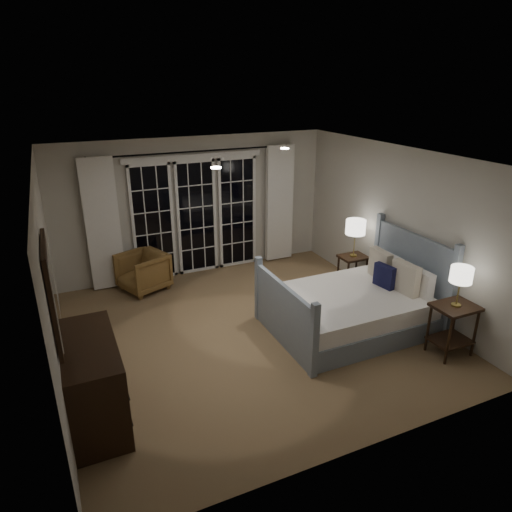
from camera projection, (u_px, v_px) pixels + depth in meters
name	position (u px, v px, depth m)	size (l,w,h in m)	color
floor	(251.00, 332.00, 6.61)	(5.00, 5.00, 0.00)	olive
ceiling	(250.00, 158.00, 5.70)	(5.00, 5.00, 0.00)	white
wall_left	(50.00, 283.00, 5.20)	(0.02, 5.00, 2.50)	beige
wall_right	(397.00, 228.00, 7.11)	(0.02, 5.00, 2.50)	beige
wall_back	(196.00, 207.00, 8.28)	(5.00, 0.02, 2.50)	beige
wall_front	(364.00, 343.00, 4.04)	(5.00, 0.02, 2.50)	beige
french_doors	(197.00, 216.00, 8.30)	(2.50, 0.04, 2.20)	black
curtain_rod	(194.00, 152.00, 7.82)	(0.03, 0.03, 3.50)	black
curtain_left	(103.00, 225.00, 7.58)	(0.55, 0.10, 2.25)	white
curtain_right	(279.00, 204.00, 8.84)	(0.55, 0.10, 2.25)	white
downlight_a	(285.00, 148.00, 6.52)	(0.12, 0.12, 0.01)	white
downlight_b	(216.00, 168.00, 5.13)	(0.12, 0.12, 0.01)	white
bed	(353.00, 307.00, 6.64)	(2.23, 1.60, 1.30)	gray
nightstand_left	(453.00, 322.00, 5.94)	(0.55, 0.44, 0.71)	black
nightstand_right	(352.00, 267.00, 7.87)	(0.45, 0.36, 0.59)	black
lamp_left	(461.00, 275.00, 5.69)	(0.28, 0.28, 0.54)	#AA9444
lamp_right	(356.00, 227.00, 7.60)	(0.33, 0.33, 0.64)	#AA9444
armchair	(143.00, 272.00, 7.81)	(0.71, 0.73, 0.67)	brown
dresser	(93.00, 382.00, 4.78)	(0.56, 1.31, 0.93)	black
mirror	(52.00, 293.00, 4.29)	(0.05, 0.85, 1.00)	black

